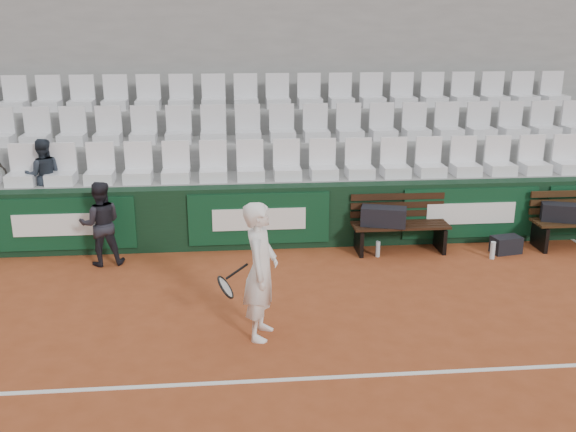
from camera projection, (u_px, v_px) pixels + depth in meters
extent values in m
plane|color=#9E4623|center=(298.00, 379.00, 6.54)|extent=(80.00, 80.00, 0.00)
cube|color=white|center=(298.00, 379.00, 6.53)|extent=(18.00, 0.06, 0.01)
cube|color=black|center=(271.00, 216.00, 10.19)|extent=(18.00, 0.30, 1.00)
cube|color=#0C381E|center=(62.00, 224.00, 9.74)|extent=(2.20, 0.04, 0.82)
cube|color=#0C381E|center=(259.00, 219.00, 10.01)|extent=(2.20, 0.04, 0.82)
cube|color=#0C381E|center=(470.00, 213.00, 10.30)|extent=(2.20, 0.04, 0.82)
cube|color=gray|center=(269.00, 205.00, 10.78)|extent=(18.00, 0.95, 1.00)
cube|color=gray|center=(265.00, 179.00, 11.62)|extent=(18.00, 0.95, 1.45)
cube|color=gray|center=(262.00, 156.00, 12.46)|extent=(18.00, 0.95, 1.90)
cube|color=gray|center=(260.00, 87.00, 12.68)|extent=(18.00, 0.30, 4.40)
cube|color=white|center=(269.00, 160.00, 10.38)|extent=(11.90, 0.44, 0.63)
cube|color=silver|center=(265.00, 123.00, 11.15)|extent=(11.90, 0.44, 0.63)
cube|color=silver|center=(262.00, 91.00, 11.91)|extent=(11.90, 0.44, 0.63)
cube|color=black|center=(400.00, 238.00, 10.04)|extent=(1.50, 0.56, 0.45)
cube|color=black|center=(384.00, 216.00, 9.87)|extent=(0.74, 0.48, 0.29)
cube|color=black|center=(561.00, 212.00, 10.10)|extent=(0.65, 0.45, 0.27)
cube|color=black|center=(506.00, 245.00, 10.01)|extent=(0.48, 0.34, 0.27)
cylinder|color=#AEBEC5|center=(378.00, 249.00, 9.85)|extent=(0.07, 0.07, 0.25)
cylinder|color=silver|center=(493.00, 250.00, 9.75)|extent=(0.08, 0.08, 0.27)
imported|color=white|center=(261.00, 271.00, 7.20)|extent=(0.52, 0.66, 1.61)
torus|color=black|center=(226.00, 287.00, 7.22)|extent=(0.19, 0.30, 0.26)
cylinder|color=black|center=(237.00, 271.00, 7.18)|extent=(0.26, 0.03, 0.20)
imported|color=black|center=(101.00, 224.00, 9.40)|extent=(0.69, 0.58, 1.27)
imported|color=#212832|center=(41.00, 147.00, 10.03)|extent=(0.65, 0.55, 1.17)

